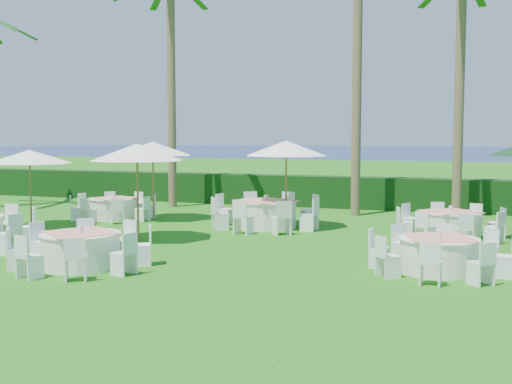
# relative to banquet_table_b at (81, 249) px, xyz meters

# --- Properties ---
(ground) EXTENTS (120.00, 120.00, 0.00)m
(ground) POSITION_rel_banquet_table_b_xyz_m (0.71, 1.05, -0.39)
(ground) COLOR #1E550E
(ground) RESTS_ON ground
(hedge) EXTENTS (34.00, 1.00, 1.20)m
(hedge) POSITION_rel_banquet_table_b_xyz_m (0.71, 13.05, 0.21)
(hedge) COLOR black
(hedge) RESTS_ON ground
(ocean) EXTENTS (260.00, 260.00, 0.00)m
(ocean) POSITION_rel_banquet_table_b_xyz_m (0.71, 103.05, -0.39)
(ocean) COLOR #07104D
(ocean) RESTS_ON ground
(banquet_table_b) EXTENTS (2.93, 2.93, 0.90)m
(banquet_table_b) POSITION_rel_banquet_table_b_xyz_m (0.00, 0.00, 0.00)
(banquet_table_b) COLOR white
(banquet_table_b) RESTS_ON ground
(banquet_table_c) EXTENTS (2.82, 2.82, 0.87)m
(banquet_table_c) POSITION_rel_banquet_table_b_xyz_m (7.08, 2.15, -0.01)
(banquet_table_c) COLOR white
(banquet_table_c) RESTS_ON ground
(banquet_table_d) EXTENTS (2.79, 2.79, 0.86)m
(banquet_table_d) POSITION_rel_banquet_table_b_xyz_m (-3.77, 6.99, -0.02)
(banquet_table_d) COLOR white
(banquet_table_d) RESTS_ON ground
(banquet_table_e) EXTENTS (3.31, 3.31, 0.99)m
(banquet_table_e) POSITION_rel_banquet_table_b_xyz_m (1.65, 6.89, 0.05)
(banquet_table_e) COLOR white
(banquet_table_e) RESTS_ON ground
(banquet_table_f) EXTENTS (2.82, 2.82, 0.88)m
(banquet_table_f) POSITION_rel_banquet_table_b_xyz_m (6.99, 6.80, -0.01)
(banquet_table_f) COLOR white
(banquet_table_f) RESTS_ON ground
(umbrella_a) EXTENTS (2.50, 2.50, 2.34)m
(umbrella_a) POSITION_rel_banquet_table_b_xyz_m (-5.01, 4.45, 1.75)
(umbrella_a) COLOR brown
(umbrella_a) RESTS_ON ground
(umbrella_b) EXTENTS (2.49, 2.49, 2.56)m
(umbrella_b) POSITION_rel_banquet_table_b_xyz_m (-0.68, 3.43, 1.94)
(umbrella_b) COLOR brown
(umbrella_b) RESTS_ON ground
(umbrella_c) EXTENTS (2.59, 2.59, 2.57)m
(umbrella_c) POSITION_rel_banquet_table_b_xyz_m (-2.41, 7.27, 1.96)
(umbrella_c) COLOR brown
(umbrella_c) RESTS_ON ground
(umbrella_d) EXTENTS (2.52, 2.52, 2.62)m
(umbrella_d) POSITION_rel_banquet_table_b_xyz_m (2.25, 6.99, 2.00)
(umbrella_d) COLOR brown
(umbrella_d) RESTS_ON ground
(palm_b) EXTENTS (4.28, 4.35, 8.90)m
(palm_b) POSITION_rel_banquet_table_b_xyz_m (-3.69, 11.00, 4.52)
(palm_b) COLOR brown
(palm_b) RESTS_ON ground
(palm_c) EXTENTS (4.26, 4.36, 13.02)m
(palm_c) POSITION_rel_banquet_table_b_xyz_m (3.55, 10.82, 6.62)
(palm_c) COLOR brown
(palm_c) RESTS_ON ground
(palm_d) EXTENTS (4.34, 4.30, 8.37)m
(palm_d) POSITION_rel_banquet_table_b_xyz_m (6.87, 11.54, 4.24)
(palm_d) COLOR brown
(palm_d) RESTS_ON ground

